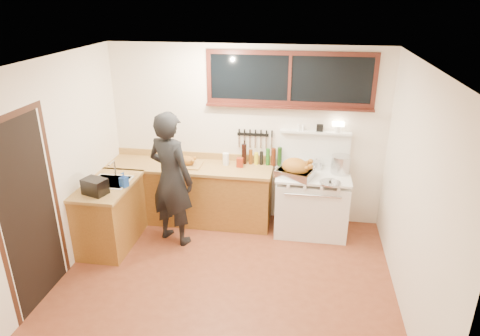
% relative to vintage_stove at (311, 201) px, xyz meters
% --- Properties ---
extents(ground_plane, '(4.00, 3.50, 0.02)m').
position_rel_vintage_stove_xyz_m(ground_plane, '(-1.00, -1.41, -0.48)').
color(ground_plane, brown).
extents(room_shell, '(4.10, 3.60, 2.65)m').
position_rel_vintage_stove_xyz_m(room_shell, '(-1.00, -1.41, 1.18)').
color(room_shell, '#F0E3D0').
rests_on(room_shell, ground).
extents(counter_back, '(2.44, 0.64, 1.00)m').
position_rel_vintage_stove_xyz_m(counter_back, '(-1.80, 0.04, -0.01)').
color(counter_back, brown).
rests_on(counter_back, ground).
extents(counter_left, '(0.64, 1.09, 0.90)m').
position_rel_vintage_stove_xyz_m(counter_left, '(-2.70, -0.79, -0.01)').
color(counter_left, brown).
rests_on(counter_left, ground).
extents(sink_unit, '(0.50, 0.45, 0.37)m').
position_rel_vintage_stove_xyz_m(sink_unit, '(-2.68, -0.71, 0.38)').
color(sink_unit, white).
rests_on(sink_unit, counter_left).
extents(vintage_stove, '(1.02, 0.74, 1.58)m').
position_rel_vintage_stove_xyz_m(vintage_stove, '(0.00, 0.00, 0.00)').
color(vintage_stove, white).
rests_on(vintage_stove, ground).
extents(back_window, '(2.32, 0.13, 0.77)m').
position_rel_vintage_stove_xyz_m(back_window, '(-0.40, 0.31, 1.60)').
color(back_window, black).
rests_on(back_window, room_shell).
extents(left_doorway, '(0.02, 1.04, 2.17)m').
position_rel_vintage_stove_xyz_m(left_doorway, '(-2.99, -1.96, 0.62)').
color(left_doorway, black).
rests_on(left_doorway, ground).
extents(knife_strip, '(0.52, 0.03, 0.28)m').
position_rel_vintage_stove_xyz_m(knife_strip, '(-0.88, 0.32, 0.84)').
color(knife_strip, black).
rests_on(knife_strip, room_shell).
extents(man, '(0.80, 0.67, 1.86)m').
position_rel_vintage_stove_xyz_m(man, '(-1.88, -0.56, 0.46)').
color(man, black).
rests_on(man, ground).
extents(soap_bottle, '(0.12, 0.12, 0.20)m').
position_rel_vintage_stove_xyz_m(soap_bottle, '(-2.43, -0.83, 0.53)').
color(soap_bottle, '#2049A3').
rests_on(soap_bottle, counter_left).
extents(toaster, '(0.34, 0.28, 0.20)m').
position_rel_vintage_stove_xyz_m(toaster, '(-2.70, -1.08, 0.53)').
color(toaster, black).
rests_on(toaster, counter_left).
extents(cutting_board, '(0.44, 0.33, 0.14)m').
position_rel_vintage_stove_xyz_m(cutting_board, '(-1.82, 0.01, 0.49)').
color(cutting_board, '#A87F42').
rests_on(cutting_board, counter_back).
extents(roast_turkey, '(0.58, 0.51, 0.26)m').
position_rel_vintage_stove_xyz_m(roast_turkey, '(-0.25, -0.14, 0.54)').
color(roast_turkey, silver).
rests_on(roast_turkey, vintage_stove).
extents(stockpot, '(0.35, 0.35, 0.25)m').
position_rel_vintage_stove_xyz_m(stockpot, '(0.37, 0.08, 0.56)').
color(stockpot, silver).
rests_on(stockpot, vintage_stove).
extents(saucepan, '(0.16, 0.28, 0.11)m').
position_rel_vintage_stove_xyz_m(saucepan, '(0.04, 0.18, 0.49)').
color(saucepan, silver).
rests_on(saucepan, vintage_stove).
extents(pot_lid, '(0.30, 0.30, 0.04)m').
position_rel_vintage_stove_xyz_m(pot_lid, '(0.21, -0.31, 0.45)').
color(pot_lid, silver).
rests_on(pot_lid, vintage_stove).
extents(coffee_tin, '(0.09, 0.07, 0.14)m').
position_rel_vintage_stove_xyz_m(coffee_tin, '(-1.05, 0.08, 0.50)').
color(coffee_tin, maroon).
rests_on(coffee_tin, counter_back).
extents(pitcher, '(0.10, 0.10, 0.18)m').
position_rel_vintage_stove_xyz_m(pitcher, '(-1.27, 0.13, 0.52)').
color(pitcher, white).
rests_on(pitcher, counter_back).
extents(bottle_cluster, '(0.59, 0.07, 0.30)m').
position_rel_vintage_stove_xyz_m(bottle_cluster, '(-0.75, 0.22, 0.56)').
color(bottle_cluster, black).
rests_on(bottle_cluster, counter_back).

